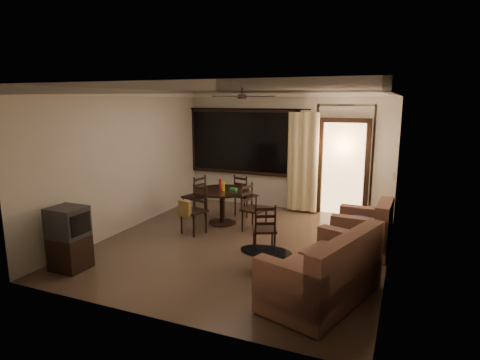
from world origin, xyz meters
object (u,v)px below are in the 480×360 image
at_px(dining_chair_west, 195,204).
at_px(sofa, 326,274).
at_px(armchair, 365,232).
at_px(dining_chair_south, 193,218).
at_px(tv_cabinet, 69,238).
at_px(side_chair, 264,239).
at_px(dining_table, 222,197).
at_px(coffee_table, 266,258).
at_px(dining_chair_north, 245,203).
at_px(dining_chair_east, 254,218).

bearing_deg(dining_chair_west, sofa, 67.85).
bearing_deg(armchair, dining_chair_south, -172.46).
relative_size(tv_cabinet, side_chair, 1.10).
xyz_separation_m(dining_table, dining_chair_south, (-0.24, -0.82, -0.27)).
bearing_deg(tv_cabinet, sofa, 7.79).
bearing_deg(side_chair, dining_chair_south, -41.15).
xyz_separation_m(dining_chair_south, coffee_table, (1.92, -1.20, -0.07)).
height_order(dining_chair_north, coffee_table, dining_chair_north).
relative_size(dining_table, sofa, 0.60).
bearing_deg(dining_chair_east, coffee_table, -137.47).
height_order(dining_chair_west, dining_chair_north, same).
height_order(dining_table, coffee_table, dining_table).
height_order(dining_table, side_chair, dining_table).
xyz_separation_m(tv_cabinet, coffee_table, (2.86, 1.02, -0.26)).
xyz_separation_m(dining_table, side_chair, (1.39, -1.29, -0.31)).
distance_m(tv_cabinet, sofa, 3.90).
height_order(dining_chair_west, sofa, sofa).
bearing_deg(coffee_table, armchair, 48.24).
distance_m(dining_chair_west, armchair, 3.87).
bearing_deg(dining_chair_west, armchair, 94.26).
xyz_separation_m(dining_chair_south, sofa, (2.93, -1.71, 0.07)).
relative_size(sofa, armchair, 2.05).
bearing_deg(side_chair, sofa, 110.68).
bearing_deg(dining_chair_east, side_chair, -134.38).
distance_m(dining_chair_east, dining_chair_north, 1.15).
bearing_deg(tv_cabinet, dining_chair_south, 67.46).
height_order(tv_cabinet, armchair, tv_cabinet).
xyz_separation_m(dining_chair_north, sofa, (2.46, -3.29, 0.09)).
height_order(dining_chair_east, dining_chair_north, same).
xyz_separation_m(dining_table, dining_chair_north, (0.22, 0.75, -0.29)).
xyz_separation_m(dining_chair_east, tv_cabinet, (-1.98, -2.81, 0.22)).
relative_size(sofa, coffee_table, 2.41).
distance_m(dining_chair_west, coffee_table, 3.36).
xyz_separation_m(dining_chair_west, tv_cabinet, (-0.37, -3.28, 0.22)).
xyz_separation_m(dining_chair_north, side_chair, (1.17, -2.04, -0.01)).
bearing_deg(dining_chair_west, side_chair, 71.59).
bearing_deg(tv_cabinet, dining_chair_north, 70.06).
distance_m(dining_table, dining_chair_north, 0.84).
bearing_deg(dining_chair_west, tv_cabinet, 9.86).
bearing_deg(dining_chair_east, sofa, -124.40).
xyz_separation_m(dining_chair_west, sofa, (3.49, -2.77, 0.09)).
bearing_deg(dining_chair_north, coffee_table, 134.08).
bearing_deg(coffee_table, sofa, -27.08).
xyz_separation_m(dining_table, dining_chair_east, (0.80, -0.24, -0.29)).
xyz_separation_m(coffee_table, side_chair, (-0.29, 0.74, 0.03)).
xyz_separation_m(dining_chair_south, side_chair, (1.63, -0.46, -0.04)).
bearing_deg(dining_chair_south, tv_cabinet, -96.44).
height_order(dining_chair_south, sofa, sofa).
xyz_separation_m(dining_chair_east, coffee_table, (0.88, -1.79, -0.04)).
relative_size(dining_chair_east, dining_chair_north, 1.00).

